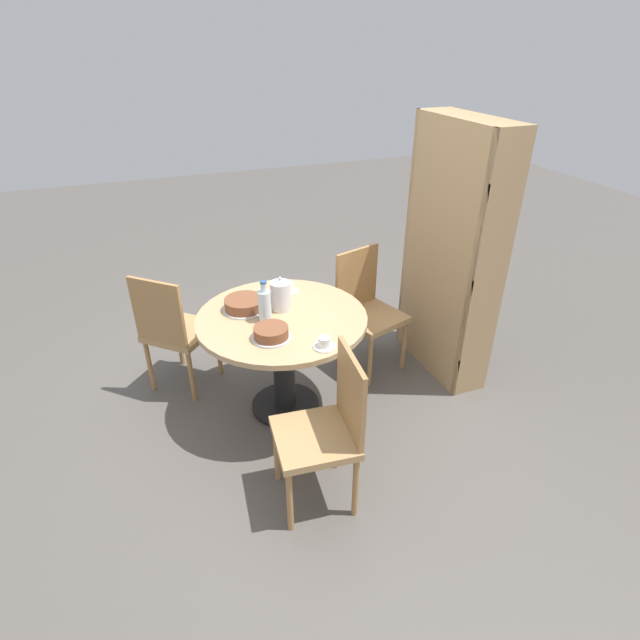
{
  "coord_description": "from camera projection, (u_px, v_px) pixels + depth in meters",
  "views": [
    {
      "loc": [
        2.69,
        -0.77,
        2.32
      ],
      "look_at": [
        0.0,
        0.26,
        0.66
      ],
      "focal_mm": 28.0,
      "sensor_mm": 36.0,
      "label": 1
    }
  ],
  "objects": [
    {
      "name": "ground_plane",
      "position": [
        286.0,
        406.0,
        3.57
      ],
      "size": [
        14.0,
        14.0,
        0.0
      ],
      "primitive_type": "plane",
      "color": "#56514C"
    },
    {
      "name": "dining_table",
      "position": [
        283.0,
        339.0,
        3.29
      ],
      "size": [
        1.11,
        1.11,
        0.74
      ],
      "color": "black",
      "rests_on": "ground_plane"
    },
    {
      "name": "chair_a",
      "position": [
        367.0,
        308.0,
        3.81
      ],
      "size": [
        0.52,
        0.52,
        0.94
      ],
      "rotation": [
        0.0,
        0.0,
        1.87
      ],
      "color": "#A87A47",
      "rests_on": "ground_plane"
    },
    {
      "name": "chair_b",
      "position": [
        174.0,
        329.0,
        3.53
      ],
      "size": [
        0.59,
        0.59,
        0.94
      ],
      "rotation": [
        0.0,
        0.0,
        3.97
      ],
      "color": "#A87A47",
      "rests_on": "ground_plane"
    },
    {
      "name": "chair_c",
      "position": [
        326.0,
        428.0,
        2.65
      ],
      "size": [
        0.46,
        0.46,
        0.94
      ],
      "rotation": [
        0.0,
        0.0,
        6.18
      ],
      "color": "#A87A47",
      "rests_on": "ground_plane"
    },
    {
      "name": "bookshelf",
      "position": [
        448.0,
        258.0,
        3.61
      ],
      "size": [
        0.86,
        0.28,
        1.87
      ],
      "rotation": [
        0.0,
        0.0,
        3.14
      ],
      "color": "tan",
      "rests_on": "ground_plane"
    },
    {
      "name": "coffee_pot",
      "position": [
        281.0,
        295.0,
        3.24
      ],
      "size": [
        0.13,
        0.13,
        0.23
      ],
      "color": "silver",
      "rests_on": "dining_table"
    },
    {
      "name": "water_bottle",
      "position": [
        265.0,
        305.0,
        3.1
      ],
      "size": [
        0.08,
        0.08,
        0.28
      ],
      "color": "silver",
      "rests_on": "dining_table"
    },
    {
      "name": "cake_main",
      "position": [
        244.0,
        304.0,
        3.26
      ],
      "size": [
        0.29,
        0.29,
        0.08
      ],
      "color": "silver",
      "rests_on": "dining_table"
    },
    {
      "name": "cake_second",
      "position": [
        271.0,
        333.0,
        2.95
      ],
      "size": [
        0.24,
        0.24,
        0.08
      ],
      "color": "silver",
      "rests_on": "dining_table"
    },
    {
      "name": "cup_a",
      "position": [
        324.0,
        343.0,
        2.87
      ],
      "size": [
        0.13,
        0.13,
        0.07
      ],
      "color": "silver",
      "rests_on": "dining_table"
    },
    {
      "name": "cup_b",
      "position": [
        289.0,
        288.0,
        3.49
      ],
      "size": [
        0.13,
        0.13,
        0.07
      ],
      "color": "silver",
      "rests_on": "dining_table"
    }
  ]
}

